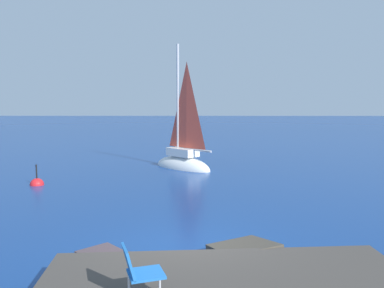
% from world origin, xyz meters
% --- Properties ---
extents(ground_plane, '(160.00, 160.00, 0.00)m').
position_xyz_m(ground_plane, '(0.00, 0.00, 0.00)').
color(ground_plane, navy).
extents(boulder_seaward, '(1.18, 1.16, 0.64)m').
position_xyz_m(boulder_seaward, '(-1.81, -0.64, 0.00)').
color(boulder_seaward, '#44383D').
rests_on(boulder_seaward, ground).
extents(boulder_inland, '(1.67, 1.88, 1.16)m').
position_xyz_m(boulder_inland, '(1.27, -0.63, 0.00)').
color(boulder_inland, '#484136').
rests_on(boulder_inland, ground).
extents(sailboat_near, '(3.49, 3.39, 6.91)m').
position_xyz_m(sailboat_near, '(-0.45, 11.42, 0.37)').
color(sailboat_near, white).
rests_on(sailboat_near, ground).
extents(beach_chair, '(0.72, 0.65, 0.80)m').
position_xyz_m(beach_chair, '(-0.64, -3.16, 0.98)').
color(beach_chair, blue).
rests_on(beach_chair, shore_ledge).
extents(marker_buoy, '(0.56, 0.56, 1.13)m').
position_xyz_m(marker_buoy, '(-6.33, 7.25, 0.01)').
color(marker_buoy, red).
rests_on(marker_buoy, ground).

